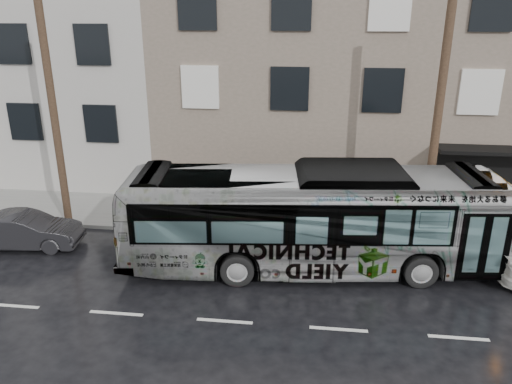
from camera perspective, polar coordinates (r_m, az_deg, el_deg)
ground at (r=16.73m, az=-2.05°, el=-9.68°), size 120.00×120.00×0.00m
sidewalk at (r=21.04m, az=-0.00°, el=-2.88°), size 90.00×3.60×0.15m
building_taupe at (r=27.29m, az=12.87°, el=13.79°), size 20.00×12.00×11.00m
utility_pole_front at (r=18.47m, az=19.99°, el=7.51°), size 0.30×0.30×9.00m
utility_pole_rear at (r=20.50m, az=-22.13°, el=8.40°), size 0.30×0.30×9.00m
sign_post at (r=19.67m, az=21.97°, el=-2.12°), size 0.06×0.06×2.40m
bus at (r=16.70m, az=6.45°, el=-3.07°), size 12.93×4.29×3.53m
dark_sedan at (r=20.27m, az=-24.89°, el=-4.02°), size 4.12×1.81×1.32m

